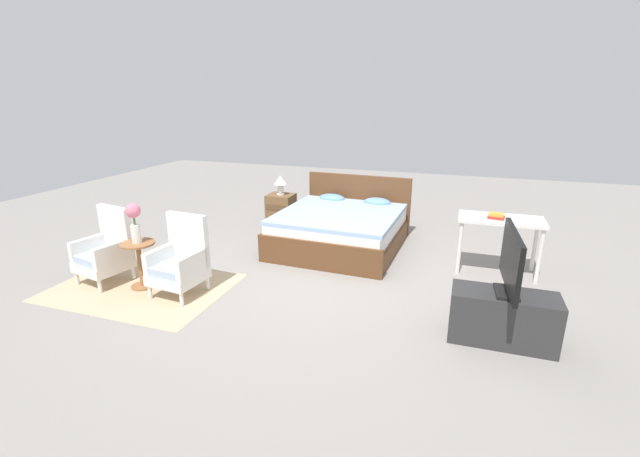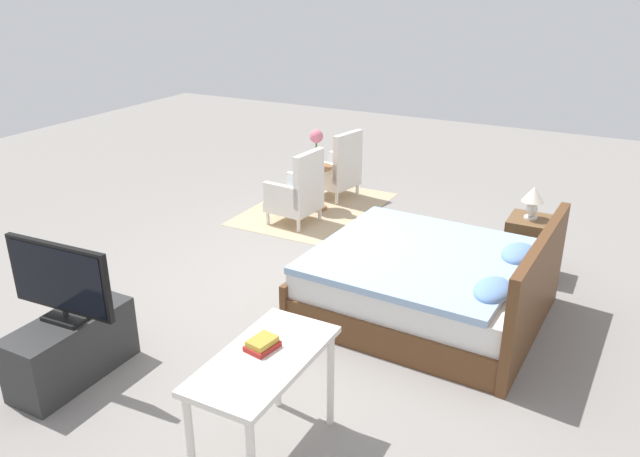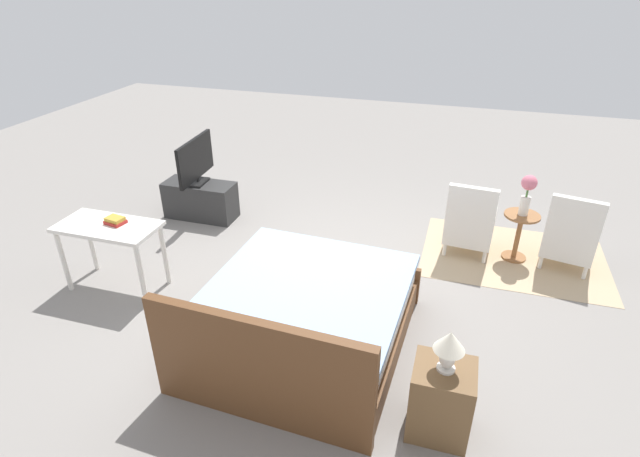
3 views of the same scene
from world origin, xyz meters
The scene contains 13 objects.
ground_plane centered at (0.00, 0.00, 0.00)m, with size 16.00×16.00×0.00m, color gray.
floor_rug centered at (-2.09, -1.02, 0.00)m, with size 2.10×1.50×0.01m.
bed centered at (-0.17, 1.18, 0.30)m, with size 1.86×2.04×0.96m.
armchair_by_window_left centered at (-2.62, -0.96, 0.38)m, with size 0.64×0.64×0.92m.
armchair_by_window_right centered at (-1.53, -0.96, 0.38)m, with size 0.59×0.59×0.92m.
side_table centered at (-2.09, -1.00, 0.36)m, with size 0.40×0.40×0.58m.
flower_vase centered at (-2.09, -1.00, 0.87)m, with size 0.17×0.17×0.48m.
nightstand centered at (-1.44, 1.77, 0.30)m, with size 0.44×0.41×0.60m.
table_lamp centered at (-1.44, 1.77, 0.81)m, with size 0.22×0.22×0.33m.
tv_stand centered at (1.99, -0.90, 0.25)m, with size 0.96×0.40×0.50m.
tv_flatscreen centered at (2.00, -0.90, 0.82)m, with size 0.22×0.91×0.61m.
vanity_desk centered at (2.03, 0.85, 0.64)m, with size 1.04×0.52×0.75m.
book_stack centered at (1.97, 0.80, 0.78)m, with size 0.22×0.18×0.07m.
Camera 2 is at (4.64, 2.62, 2.86)m, focal length 35.00 mm.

